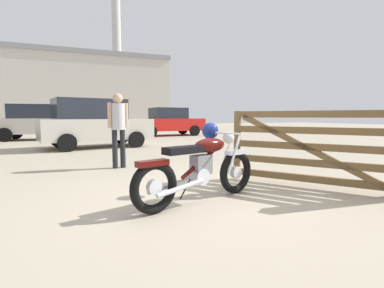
{
  "coord_description": "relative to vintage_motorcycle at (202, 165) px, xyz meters",
  "views": [
    {
      "loc": [
        -1.78,
        -3.58,
        1.15
      ],
      "look_at": [
        0.06,
        0.77,
        0.7
      ],
      "focal_mm": 26.72,
      "sensor_mm": 36.0,
      "label": 1
    }
  ],
  "objects": [
    {
      "name": "timber_gate",
      "position": [
        2.03,
        -0.2,
        0.21
      ],
      "size": [
        1.57,
        2.15,
        1.6
      ],
      "rotation": [
        0.0,
        0.0,
        2.18
      ],
      "color": "brown",
      "rests_on": "ground_plane"
    },
    {
      "name": "bystander",
      "position": [
        -0.64,
        3.02,
        0.53
      ],
      "size": [
        0.45,
        0.3,
        1.66
      ],
      "rotation": [
        0.0,
        0.0,
        4.88
      ],
      "color": "black",
      "rests_on": "ground_plane"
    },
    {
      "name": "silver_sedan_mid",
      "position": [
        -0.8,
        7.68,
        0.43
      ],
      "size": [
        4.14,
        2.35,
        1.78
      ],
      "rotation": [
        0.0,
        0.0,
        0.19
      ],
      "color": "black",
      "rests_on": "ground_plane"
    },
    {
      "name": "ground_plane",
      "position": [
        0.17,
        0.12,
        -0.49
      ],
      "size": [
        80.0,
        80.0,
        0.0
      ],
      "primitive_type": "plane",
      "color": "tan"
    },
    {
      "name": "pale_sedan_back",
      "position": [
        3.81,
        12.98,
        0.34
      ],
      "size": [
        4.29,
        2.11,
        1.67
      ],
      "rotation": [
        0.0,
        0.0,
        0.06
      ],
      "color": "black",
      "rests_on": "ground_plane"
    },
    {
      "name": "vintage_motorcycle",
      "position": [
        0.0,
        0.0,
        0.0
      ],
      "size": [
        2.02,
        0.9,
        1.07
      ],
      "rotation": [
        0.0,
        0.0,
        0.29
      ],
      "color": "black",
      "rests_on": "ground_plane"
    },
    {
      "name": "industrial_building",
      "position": [
        -1.15,
        35.33,
        3.79
      ],
      "size": [
        22.14,
        10.76,
        17.15
      ],
      "rotation": [
        0.0,
        0.0,
        -0.01
      ],
      "color": "beige",
      "rests_on": "ground_plane"
    },
    {
      "name": "red_hatchback_near",
      "position": [
        -2.72,
        12.54,
        0.45
      ],
      "size": [
        4.85,
        2.31,
        1.74
      ],
      "rotation": [
        0.0,
        0.0,
        3.04
      ],
      "color": "black",
      "rests_on": "ground_plane"
    }
  ]
}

